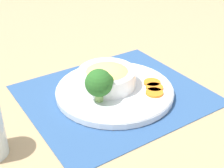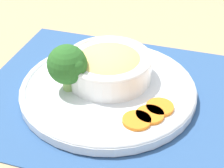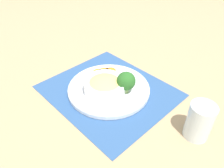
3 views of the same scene
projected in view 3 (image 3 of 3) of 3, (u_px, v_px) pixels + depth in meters
name	position (u px, v px, depth m)	size (l,w,h in m)	color
ground_plane	(109.00, 91.00, 0.87)	(4.00, 4.00, 0.00)	tan
placemat	(109.00, 91.00, 0.87)	(0.49, 0.43, 0.00)	#2D5184
plate	(109.00, 88.00, 0.86)	(0.32, 0.32, 0.02)	silver
bowl	(105.00, 85.00, 0.82)	(0.16, 0.16, 0.06)	white
broccoli_floret	(126.00, 81.00, 0.81)	(0.07, 0.07, 0.09)	#84AD5B
carrot_slice_near	(110.00, 71.00, 0.95)	(0.05, 0.05, 0.01)	orange
carrot_slice_middle	(104.00, 71.00, 0.94)	(0.05, 0.05, 0.01)	orange
carrot_slice_far	(98.00, 72.00, 0.94)	(0.05, 0.05, 0.01)	orange
water_glass	(199.00, 123.00, 0.67)	(0.08, 0.08, 0.12)	silver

